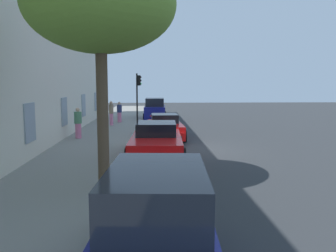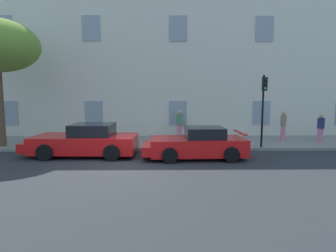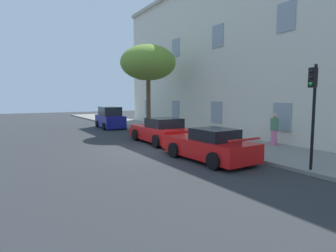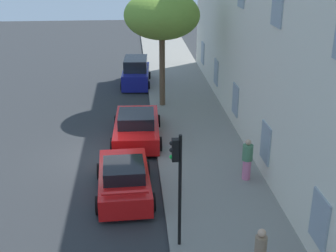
{
  "view_description": "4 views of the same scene",
  "coord_description": "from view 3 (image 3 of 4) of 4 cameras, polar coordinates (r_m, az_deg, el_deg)",
  "views": [
    {
      "loc": [
        -16.04,
        1.74,
        3.09
      ],
      "look_at": [
        -0.39,
        1.01,
        1.16
      ],
      "focal_mm": 37.04,
      "sensor_mm": 36.0,
      "label": 1
    },
    {
      "loc": [
        1.77,
        -11.04,
        2.87
      ],
      "look_at": [
        1.97,
        2.91,
        1.19
      ],
      "focal_mm": 29.78,
      "sensor_mm": 36.0,
      "label": 2
    },
    {
      "loc": [
        12.29,
        -6.42,
        2.63
      ],
      "look_at": [
        0.09,
        0.88,
        1.18
      ],
      "focal_mm": 30.03,
      "sensor_mm": 36.0,
      "label": 3
    },
    {
      "loc": [
        18.17,
        1.43,
        8.57
      ],
      "look_at": [
        -0.26,
        2.92,
        1.27
      ],
      "focal_mm": 48.68,
      "sensor_mm": 36.0,
      "label": 4
    }
  ],
  "objects": [
    {
      "name": "ground_plane",
      "position": [
        14.12,
        -3.26,
        -4.92
      ],
      "size": [
        80.0,
        80.0,
        0.0
      ],
      "primitive_type": "plane",
      "color": "#2B2D30"
    },
    {
      "name": "sidewalk",
      "position": [
        16.59,
        10.42,
        -3.14
      ],
      "size": [
        60.0,
        4.05,
        0.14
      ],
      "primitive_type": "cube",
      "color": "gray",
      "rests_on": "ground"
    },
    {
      "name": "building_facade",
      "position": [
        19.86,
        20.73,
        14.38
      ],
      "size": [
        32.96,
        5.34,
        11.39
      ],
      "color": "beige",
      "rests_on": "ground"
    },
    {
      "name": "sportscar_red_lead",
      "position": [
        16.49,
        -1.64,
        -1.12
      ],
      "size": [
        5.08,
        2.4,
        1.46
      ],
      "color": "red",
      "rests_on": "ground"
    },
    {
      "name": "sportscar_yellow_flank",
      "position": [
        12.0,
        7.94,
        -4.0
      ],
      "size": [
        4.55,
        2.18,
        1.36
      ],
      "color": "red",
      "rests_on": "ground"
    },
    {
      "name": "hatchback_parked",
      "position": [
        24.73,
        -11.7,
        1.5
      ],
      "size": [
        4.04,
        2.04,
        1.83
      ],
      "color": "navy",
      "rests_on": "ground"
    },
    {
      "name": "tree_near_kerb",
      "position": [
        21.19,
        -4.06,
        12.62
      ],
      "size": [
        4.07,
        4.07,
        6.32
      ],
      "color": "brown",
      "rests_on": "sidewalk"
    },
    {
      "name": "traffic_light",
      "position": [
        10.66,
        27.35,
        5.0
      ],
      "size": [
        0.22,
        0.36,
        3.6
      ],
      "color": "black",
      "rests_on": "sidewalk"
    },
    {
      "name": "pedestrian_strolling",
      "position": [
        15.56,
        20.75,
        -0.65
      ],
      "size": [
        0.49,
        0.49,
        1.66
      ],
      "color": "pink",
      "rests_on": "sidewalk"
    }
  ]
}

